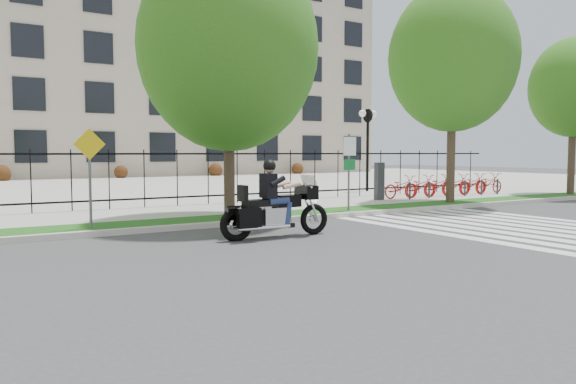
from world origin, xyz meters
TOP-DOWN VIEW (x-y plane):
  - ground at (0.00, 0.00)m, footprint 120.00×120.00m
  - curb at (0.00, 4.10)m, footprint 60.00×0.20m
  - grass_verge at (0.00, 4.95)m, footprint 60.00×1.50m
  - sidewalk at (0.00, 7.45)m, footprint 60.00×3.50m
  - plaza at (0.00, 25.00)m, footprint 80.00×34.00m
  - crosswalk_stripes at (4.83, 0.00)m, footprint 5.70×8.00m
  - iron_fence at (0.00, 9.20)m, footprint 30.00×0.06m
  - office_building at (0.00, 44.92)m, footprint 60.00×21.90m
  - lamp_post_right at (10.00, 12.00)m, footprint 1.06×0.70m
  - street_tree_1 at (-1.23, 4.95)m, footprint 5.22×5.22m
  - street_tree_2 at (8.15, 4.95)m, footprint 4.83×4.83m
  - street_tree_3 at (16.15, 4.95)m, footprint 3.93×3.93m
  - bike_share_station at (10.43, 7.20)m, footprint 7.78×0.85m
  - sign_pole_regulatory at (2.93, 4.58)m, footprint 0.50×0.09m
  - sign_pole_warning at (-5.26, 4.58)m, footprint 0.78×0.09m
  - motorcycle_rider at (-1.64, 1.64)m, footprint 2.93×0.87m

SIDE VIEW (x-z plane):
  - ground at x=0.00m, z-range 0.00..0.00m
  - crosswalk_stripes at x=4.83m, z-range 0.00..0.01m
  - plaza at x=0.00m, z-range 0.00..0.10m
  - curb at x=0.00m, z-range 0.00..0.15m
  - grass_verge at x=0.00m, z-range 0.00..0.15m
  - sidewalk at x=0.00m, z-range 0.00..0.15m
  - bike_share_station at x=10.43m, z-range -0.12..1.38m
  - motorcycle_rider at x=-1.64m, z-range -0.38..1.88m
  - iron_fence at x=0.00m, z-range 0.15..2.15m
  - sign_pole_regulatory at x=2.93m, z-range 0.49..2.99m
  - sign_pole_warning at x=-5.26m, z-range 0.50..2.99m
  - lamp_post_right at x=10.00m, z-range 1.08..5.33m
  - street_tree_3 at x=16.15m, z-range 1.43..8.54m
  - street_tree_1 at x=-1.23m, z-range 1.10..9.03m
  - street_tree_2 at x=8.15m, z-range 1.48..9.71m
  - office_building at x=0.00m, z-range -0.11..20.04m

